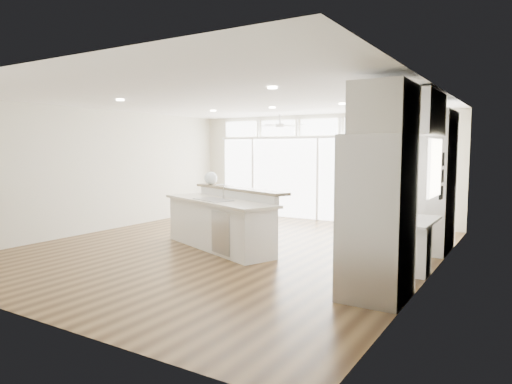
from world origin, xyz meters
The scene contains 24 objects.
floor centered at (0.00, 0.00, -0.01)m, with size 7.00×8.00×0.02m, color #3C2612.
ceiling centered at (0.00, 0.00, 2.70)m, with size 7.00×8.00×0.02m, color white.
wall_back centered at (0.00, 4.00, 1.35)m, with size 7.00×0.04×2.70m, color beige.
wall_front centered at (0.00, -4.00, 1.35)m, with size 7.00×0.04×2.70m, color beige.
wall_left centered at (-3.50, 0.00, 1.35)m, with size 0.04×8.00×2.70m, color beige.
wall_right centered at (3.50, 0.00, 1.35)m, with size 0.04×8.00×2.70m, color beige.
glass_wall centered at (0.00, 3.94, 1.05)m, with size 5.80×0.06×2.08m, color white.
transom_row centered at (0.00, 3.94, 2.38)m, with size 5.90×0.06×0.40m, color white.
desk_window centered at (3.46, 0.30, 1.55)m, with size 0.04×0.85×0.85m, color white.
ceiling_fan centered at (-0.50, 2.80, 2.48)m, with size 1.16×1.16×0.32m, color white.
recessed_lights centered at (0.00, 0.20, 2.68)m, with size 3.40×3.00×0.02m, color beige.
oven_cabinet centered at (3.17, 1.80, 1.25)m, with size 0.64×1.20×2.50m, color white.
desk_nook centered at (3.13, 0.30, 0.38)m, with size 0.72×1.30×0.76m, color white.
upper_cabinets centered at (3.17, 0.30, 2.35)m, with size 0.64×1.30×0.64m, color white.
refrigerator centered at (3.11, -1.35, 1.00)m, with size 0.76×0.90×2.00m, color #A5A5A9.
fridge_cabinet centered at (3.17, -1.35, 2.30)m, with size 0.64×0.90×0.60m, color white.
framed_photos centered at (3.46, 0.92, 1.40)m, with size 0.06×0.22×0.80m, color black.
kitchen_island centered at (-0.19, -0.10, 0.55)m, with size 2.77×1.04×1.10m, color white.
rug centered at (2.77, 0.49, 0.01)m, with size 0.98×0.71×0.01m, color #311D0F.
office_chair centered at (3.05, 0.38, 0.50)m, with size 0.52×0.48×0.99m, color black.
fishbowl centered at (-0.92, 0.63, 1.23)m, with size 0.27×0.27×0.27m, color white.
monitor centered at (3.05, 0.30, 0.97)m, with size 0.08×0.50×0.42m, color black.
keyboard centered at (2.88, 0.30, 0.77)m, with size 0.13×0.35×0.02m, color white.
potted_plant centered at (3.17, 1.80, 2.62)m, with size 0.28×0.31×0.24m, color #2A632A.
Camera 1 is at (4.73, -6.80, 1.83)m, focal length 32.00 mm.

